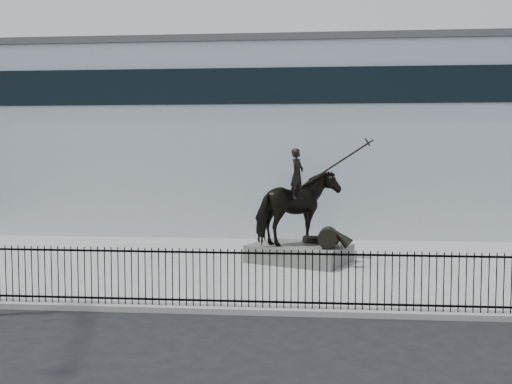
{
  "coord_description": "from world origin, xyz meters",
  "views": [
    {
      "loc": [
        1.74,
        -13.73,
        4.16
      ],
      "look_at": [
        -0.09,
        6.0,
        2.77
      ],
      "focal_mm": 42.0,
      "sensor_mm": 36.0,
      "label": 1
    }
  ],
  "objects": [
    {
      "name": "building",
      "position": [
        0.0,
        20.0,
        4.5
      ],
      "size": [
        44.0,
        14.0,
        9.0
      ],
      "primitive_type": "cube",
      "color": "white",
      "rests_on": "ground"
    },
    {
      "name": "equestrian_statue",
      "position": [
        1.38,
        7.54,
        2.09
      ],
      "size": [
        3.94,
        3.33,
        3.63
      ],
      "rotation": [
        0.0,
        0.0,
        -0.42
      ],
      "color": "black",
      "rests_on": "statue_plinth"
    },
    {
      "name": "ground",
      "position": [
        0.0,
        0.0,
        0.0
      ],
      "size": [
        120.0,
        120.0,
        0.0
      ],
      "primitive_type": "plane",
      "color": "black",
      "rests_on": "ground"
    },
    {
      "name": "picket_fence",
      "position": [
        0.0,
        1.25,
        0.9
      ],
      "size": [
        22.1,
        0.1,
        1.5
      ],
      "color": "black",
      "rests_on": "plaza"
    },
    {
      "name": "statue_plinth",
      "position": [
        1.32,
        7.57,
        0.46
      ],
      "size": [
        3.98,
        3.45,
        0.63
      ],
      "primitive_type": "cube",
      "rotation": [
        0.0,
        0.0,
        -0.42
      ],
      "color": "#5F5C57",
      "rests_on": "plaza"
    },
    {
      "name": "plaza",
      "position": [
        0.0,
        7.0,
        0.07
      ],
      "size": [
        30.0,
        12.0,
        0.15
      ],
      "primitive_type": "cube",
      "color": "gray",
      "rests_on": "ground"
    }
  ]
}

